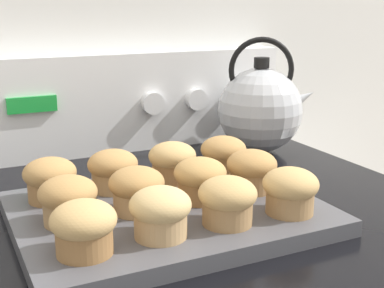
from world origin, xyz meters
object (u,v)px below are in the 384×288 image
object	(u,v)px
muffin_r1_c1	(137,189)
muffin_r2_c2	(171,161)
muffin_r1_c3	(252,170)
muffin_r0_c1	(160,212)
muffin_r0_c2	(227,200)
tea_kettle	(261,109)
muffin_pan	(167,213)
muffin_r1_c0	(68,199)
muffin_r1_c2	(198,179)
muffin_r2_c1	(113,170)
muffin_r0_c3	(290,190)
muffin_r2_c3	(223,154)
muffin_r0_c0	(84,227)
muffin_r2_c0	(50,179)

from	to	relation	value
muffin_r1_c1	muffin_r2_c2	bearing A→B (deg)	46.32
muffin_r1_c1	muffin_r1_c3	bearing A→B (deg)	1.47
muffin_r0_c1	muffin_r0_c2	size ratio (longest dim) A/B	1.00
muffin_r1_c1	tea_kettle	xyz separation A→B (m)	(0.35, 0.24, 0.03)
muffin_r0_c1	muffin_pan	bearing A→B (deg)	62.24
muffin_r1_c0	muffin_r1_c3	distance (m)	0.27
muffin_r1_c2	muffin_r2_c1	xyz separation A→B (m)	(-0.09, 0.09, 0.00)
muffin_pan	muffin_r1_c3	xyz separation A→B (m)	(0.13, 0.00, 0.04)
muffin_r0_c3	muffin_r1_c0	bearing A→B (deg)	160.84
muffin_r1_c1	muffin_r2_c1	size ratio (longest dim) A/B	1.00
muffin_r0_c1	muffin_r0_c2	bearing A→B (deg)	-0.84
muffin_r2_c1	muffin_r2_c3	distance (m)	0.18
muffin_r1_c1	muffin_r0_c0	bearing A→B (deg)	-136.43
muffin_r0_c2	muffin_r1_c3	size ratio (longest dim) A/B	1.00
muffin_r0_c0	tea_kettle	xyz separation A→B (m)	(0.44, 0.33, 0.03)
muffin_r0_c1	muffin_r0_c2	world-z (taller)	same
muffin_pan	muffin_r2_c3	size ratio (longest dim) A/B	5.50
muffin_r1_c3	muffin_r1_c0	bearing A→B (deg)	-179.43
muffin_r1_c3	muffin_r0_c1	bearing A→B (deg)	-153.61
muffin_r0_c1	muffin_r2_c1	distance (m)	0.18
muffin_r0_c0	muffin_r0_c3	size ratio (longest dim) A/B	1.00
muffin_r1_c2	muffin_r2_c1	bearing A→B (deg)	135.03
muffin_r0_c1	muffin_r0_c2	distance (m)	0.09
muffin_r0_c2	muffin_r2_c3	world-z (taller)	same
muffin_r1_c1	muffin_r2_c1	xyz separation A→B (m)	(-0.00, 0.09, 0.00)
muffin_r1_c1	muffin_r2_c3	distance (m)	0.20
muffin_r1_c0	muffin_r1_c2	size ratio (longest dim) A/B	1.00
muffin_r1_c0	tea_kettle	bearing A→B (deg)	28.99
muffin_r2_c0	muffin_r2_c2	size ratio (longest dim) A/B	1.00
muffin_r0_c0	muffin_r1_c2	world-z (taller)	same
muffin_r0_c3	muffin_r2_c3	bearing A→B (deg)	88.90
muffin_r2_c0	muffin_r2_c1	distance (m)	0.09
muffin_r0_c0	muffin_r1_c0	xyz separation A→B (m)	(0.00, 0.09, 0.00)
muffin_r1_c2	muffin_r2_c0	distance (m)	0.20
muffin_r0_c3	muffin_r1_c2	size ratio (longest dim) A/B	1.00
muffin_pan	muffin_r1_c1	bearing A→B (deg)	-176.81
muffin_r1_c2	tea_kettle	distance (m)	0.36
muffin_r1_c2	muffin_r2_c2	size ratio (longest dim) A/B	1.00
muffin_r1_c0	muffin_r2_c2	distance (m)	0.20
muffin_r2_c2	tea_kettle	bearing A→B (deg)	30.04
muffin_r1_c3	muffin_r2_c3	world-z (taller)	same
muffin_r1_c1	muffin_r2_c1	distance (m)	0.09
muffin_r0_c2	muffin_r0_c1	bearing A→B (deg)	179.16
muffin_r1_c3	muffin_r1_c2	bearing A→B (deg)	-177.87
muffin_r0_c0	muffin_r2_c0	bearing A→B (deg)	89.73
muffin_r1_c0	muffin_r1_c1	world-z (taller)	same
muffin_r0_c0	muffin_r2_c3	size ratio (longest dim) A/B	1.00
muffin_r0_c0	muffin_r1_c0	size ratio (longest dim) A/B	1.00
muffin_pan	muffin_r1_c2	xyz separation A→B (m)	(0.05, -0.00, 0.04)
muffin_r1_c3	muffin_r2_c1	distance (m)	0.20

